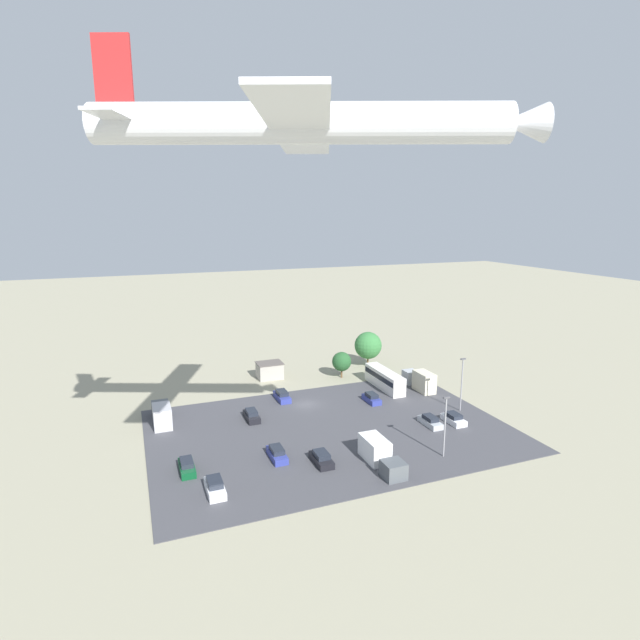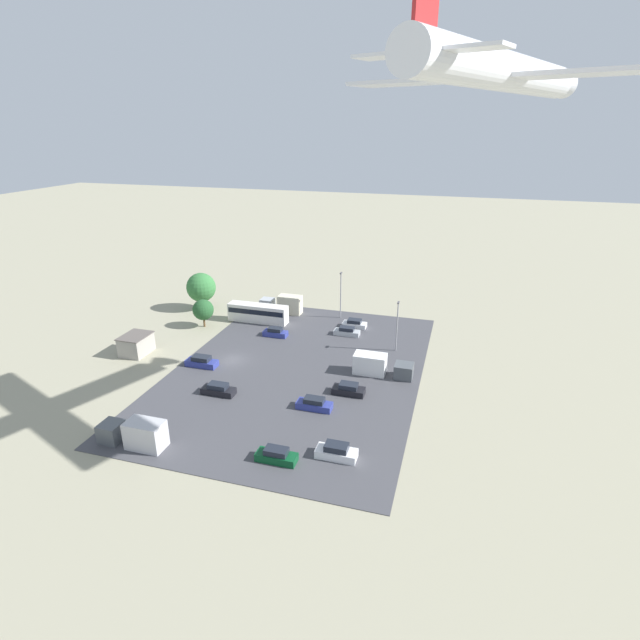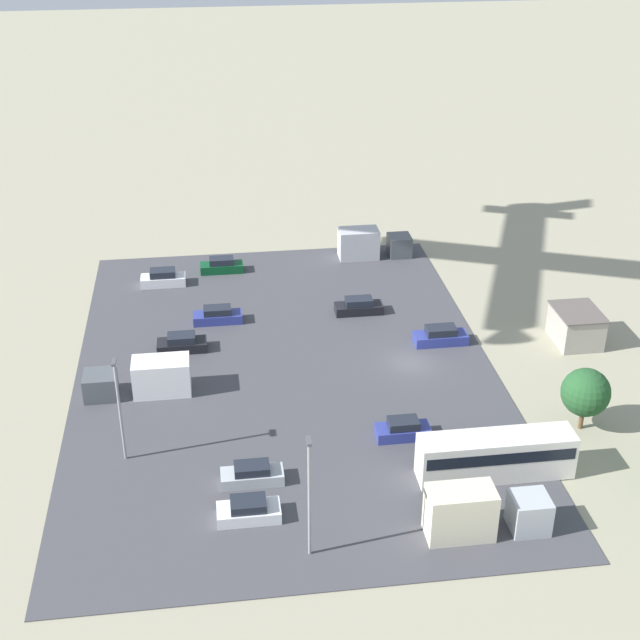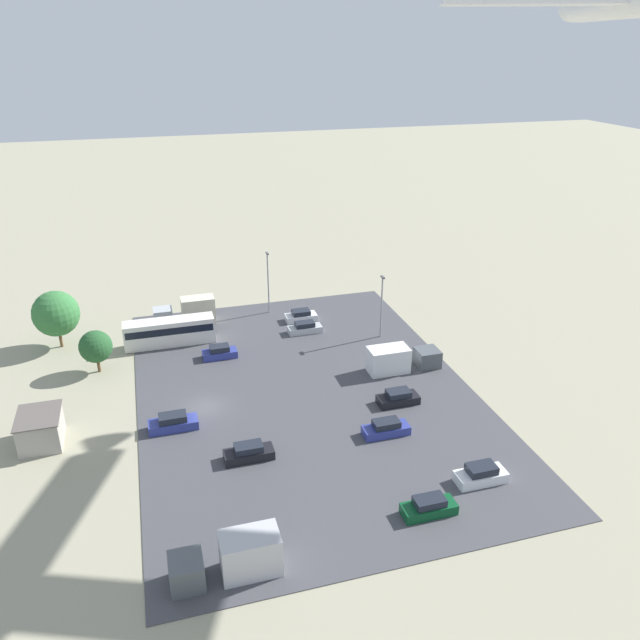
% 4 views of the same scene
% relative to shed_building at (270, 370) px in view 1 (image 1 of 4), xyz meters
% --- Properties ---
extents(ground_plane, '(400.00, 400.00, 0.00)m').
position_rel_shed_building_xyz_m(ground_plane, '(-1.87, 15.51, -1.55)').
color(ground_plane, gray).
extents(parking_lot_surface, '(51.27, 35.32, 0.08)m').
position_rel_shed_building_xyz_m(parking_lot_surface, '(-1.87, 26.32, -1.51)').
color(parking_lot_surface, '#424247').
rests_on(parking_lot_surface, ground).
extents(shed_building, '(4.89, 3.95, 3.09)m').
position_rel_shed_building_xyz_m(shed_building, '(0.00, 0.00, 0.00)').
color(shed_building, '#9E998E').
rests_on(shed_building, ground).
extents(bus, '(2.52, 11.03, 3.27)m').
position_rel_shed_building_xyz_m(bus, '(-17.89, 13.09, 0.29)').
color(bus, silver).
rests_on(bus, ground).
extents(parked_car_0, '(1.97, 4.22, 1.48)m').
position_rel_shed_building_xyz_m(parked_car_0, '(-20.23, 30.61, -0.86)').
color(parked_car_0, silver).
rests_on(parked_car_0, ground).
extents(parked_car_1, '(1.93, 4.35, 1.52)m').
position_rel_shed_building_xyz_m(parked_car_1, '(3.00, 35.07, -0.84)').
color(parked_car_1, black).
rests_on(parked_car_1, ground).
extents(parked_car_2, '(1.74, 4.47, 1.55)m').
position_rel_shed_building_xyz_m(parked_car_2, '(19.15, 30.99, -0.83)').
color(parked_car_2, '#0C4723').
rests_on(parked_car_2, ground).
extents(parked_car_3, '(1.77, 4.55, 1.53)m').
position_rel_shed_building_xyz_m(parked_car_3, '(7.88, 31.77, -0.83)').
color(parked_car_3, navy).
rests_on(parked_car_3, ground).
extents(parked_car_4, '(1.79, 4.10, 1.53)m').
position_rel_shed_building_xyz_m(parked_car_4, '(-12.53, 18.52, -0.83)').
color(parked_car_4, navy).
rests_on(parked_car_4, ground).
extents(parked_car_5, '(1.88, 4.77, 1.61)m').
position_rel_shed_building_xyz_m(parked_car_5, '(1.20, 12.09, -0.80)').
color(parked_car_5, navy).
rests_on(parked_car_5, ground).
extents(parked_car_6, '(1.80, 4.55, 1.53)m').
position_rel_shed_building_xyz_m(parked_car_6, '(7.99, 18.34, -0.84)').
color(parked_car_6, black).
rests_on(parked_car_6, ground).
extents(parked_car_7, '(1.91, 4.49, 1.66)m').
position_rel_shed_building_xyz_m(parked_car_7, '(16.73, 37.01, -0.78)').
color(parked_car_7, silver).
rests_on(parked_car_7, ground).
extents(parked_car_8, '(1.76, 4.40, 1.46)m').
position_rel_shed_building_xyz_m(parked_car_8, '(-16.41, 30.13, -0.87)').
color(parked_car_8, '#ADB2B7').
rests_on(parked_car_8, ground).
extents(parked_truck_0, '(2.37, 8.04, 3.52)m').
position_rel_shed_building_xyz_m(parked_truck_0, '(-23.58, 15.94, 0.14)').
color(parked_truck_0, '#ADB2B7').
rests_on(parked_truck_0, ground).
extents(parked_truck_1, '(2.60, 8.52, 2.95)m').
position_rel_shed_building_xyz_m(parked_truck_1, '(-3.72, 38.00, -0.12)').
color(parked_truck_1, '#4C5156').
rests_on(parked_truck_1, ground).
extents(parked_truck_2, '(2.56, 7.85, 3.20)m').
position_rel_shed_building_xyz_m(parked_truck_2, '(20.95, 14.88, -0.01)').
color(parked_truck_2, '#4C5156').
rests_on(parked_truck_2, ground).
extents(tree_near_shed, '(5.61, 5.61, 7.29)m').
position_rel_shed_building_xyz_m(tree_near_shed, '(-21.05, 0.02, 2.92)').
color(tree_near_shed, brown).
rests_on(tree_near_shed, ground).
extents(tree_apron_mid, '(3.72, 3.72, 5.08)m').
position_rel_shed_building_xyz_m(tree_apron_mid, '(-13.07, 4.72, 1.65)').
color(tree_apron_mid, brown).
rests_on(tree_apron_mid, ground).
extents(light_pole_lot_centre, '(0.90, 0.28, 8.22)m').
position_rel_shed_building_xyz_m(light_pole_lot_centre, '(-12.51, 39.11, 3.07)').
color(light_pole_lot_centre, gray).
rests_on(light_pole_lot_centre, ground).
extents(light_pole_lot_edge, '(0.90, 0.28, 8.72)m').
position_rel_shed_building_xyz_m(light_pole_lot_edge, '(-24.10, 27.02, 3.32)').
color(light_pole_lot_edge, gray).
rests_on(light_pole_lot_edge, ground).
extents(airplane, '(34.43, 29.40, 8.18)m').
position_rel_shed_building_xyz_m(airplane, '(9.61, 50.00, 36.49)').
color(airplane, white).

